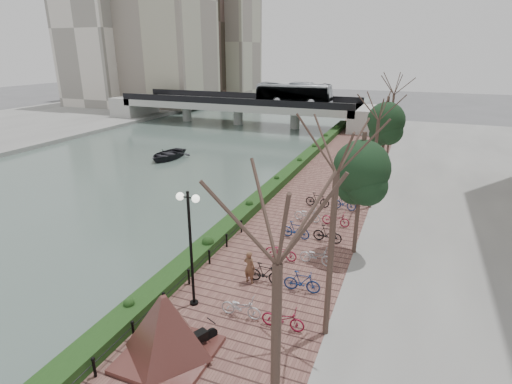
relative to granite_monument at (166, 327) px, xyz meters
The scene contains 14 objects.
ground 3.82m from the granite_monument, 157.32° to the left, with size 220.00×220.00×0.00m, color #59595B.
river_water 32.00m from the granite_monument, 124.57° to the left, with size 30.00×130.00×0.02m, color #4C5F55.
promenade 18.89m from the granite_monument, 87.36° to the left, with size 8.00×75.00×0.50m, color brown.
hedge 21.48m from the granite_monument, 96.78° to the left, with size 1.10×56.00×0.60m, color #183513.
chain_fence 3.84m from the granite_monument, 117.63° to the left, with size 0.10×14.10×0.70m.
granite_monument is the anchor object (origin of this frame).
lamppost 3.96m from the granite_monument, 103.69° to the left, with size 1.02×0.32×5.09m.
motorcycle 1.28m from the granite_monument, 40.26° to the left, with size 0.48×1.54×0.96m, color black, non-canonical shape.
pedestrian 5.57m from the granite_monument, 81.67° to the left, with size 0.58×0.38×1.60m, color brown.
bicycle_parking 9.76m from the granite_monument, 75.91° to the left, with size 2.40×14.69×1.00m.
street_trees 14.94m from the granite_monument, 70.81° to the left, with size 3.20×37.12×6.80m.
bridge 49.13m from the granite_monument, 109.43° to the left, with size 36.00×10.77×6.50m.
boat 29.72m from the granite_monument, 123.77° to the left, with size 3.45×4.83×1.00m, color black.
far_buildings 82.05m from the granite_monument, 123.68° to the left, with size 35.00×38.00×38.00m.
Camera 1 is at (10.21, -10.69, 10.71)m, focal length 28.00 mm.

